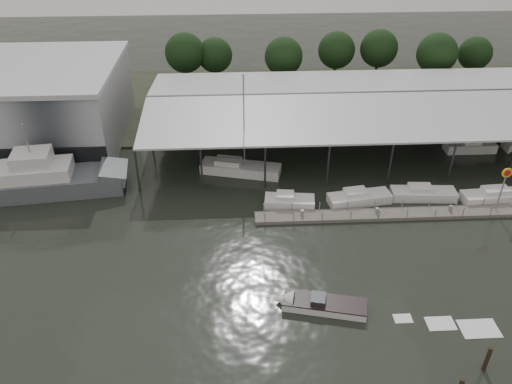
{
  "coord_description": "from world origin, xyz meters",
  "views": [
    {
      "loc": [
        -1.12,
        -32.7,
        31.15
      ],
      "look_at": [
        1.2,
        11.57,
        2.5
      ],
      "focal_mm": 35.0,
      "sensor_mm": 36.0,
      "label": 1
    }
  ],
  "objects_px": {
    "shell_fuel_sign": "(504,182)",
    "grey_trawler": "(48,179)",
    "speedboat_underway": "(317,304)",
    "white_sailboat": "(239,168)"
  },
  "relations": [
    {
      "from": "shell_fuel_sign",
      "to": "grey_trawler",
      "type": "xyz_separation_m",
      "value": [
        -49.25,
        6.86,
        -2.35
      ]
    },
    {
      "from": "speedboat_underway",
      "to": "grey_trawler",
      "type": "bearing_deg",
      "value": -21.96
    },
    {
      "from": "white_sailboat",
      "to": "speedboat_underway",
      "type": "distance_m",
      "value": 23.49
    },
    {
      "from": "shell_fuel_sign",
      "to": "white_sailboat",
      "type": "bearing_deg",
      "value": 160.17
    },
    {
      "from": "grey_trawler",
      "to": "speedboat_underway",
      "type": "xyz_separation_m",
      "value": [
        27.83,
        -19.69,
        -1.19
      ]
    },
    {
      "from": "grey_trawler",
      "to": "shell_fuel_sign",
      "type": "bearing_deg",
      "value": -14.36
    },
    {
      "from": "shell_fuel_sign",
      "to": "grey_trawler",
      "type": "height_order",
      "value": "grey_trawler"
    },
    {
      "from": "white_sailboat",
      "to": "speedboat_underway",
      "type": "height_order",
      "value": "white_sailboat"
    },
    {
      "from": "shell_fuel_sign",
      "to": "speedboat_underway",
      "type": "height_order",
      "value": "shell_fuel_sign"
    },
    {
      "from": "grey_trawler",
      "to": "speedboat_underway",
      "type": "bearing_deg",
      "value": -41.71
    }
  ]
}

